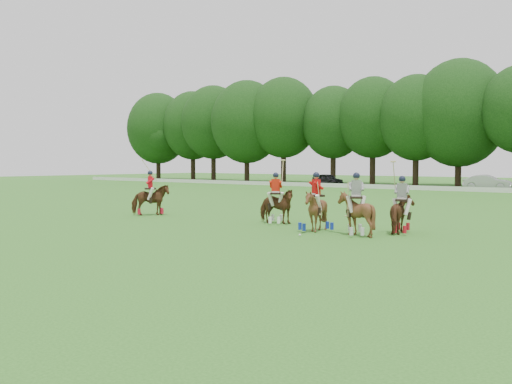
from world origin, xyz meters
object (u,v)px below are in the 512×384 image
Objects in this scene: polo_stripe_b at (356,213)px; polo_ball at (300,235)px; car_left at (328,179)px; polo_red_b at (276,206)px; polo_red_c at (316,210)px; car_mid at (487,182)px; polo_red_a at (150,199)px; polo_stripe_a at (402,213)px.

polo_ball is at bearing -134.97° from polo_stripe_b.
polo_red_b reaches higher than car_left.
polo_red_b is 1.20× the size of polo_red_c.
polo_stripe_b reaches higher than car_mid.
polo_red_a is at bearing 177.28° from polo_stripe_b.
polo_red_a is 1.01× the size of polo_red_b.
car_mid is (18.36, 0.00, 0.05)m from car_left.
polo_red_a reaches higher than polo_stripe_b.
polo_red_b reaches higher than polo_stripe_b.
polo_red_b is (7.42, 0.81, -0.02)m from polo_red_a.
polo_red_b is 4.43m from polo_ball.
car_left is 1.74× the size of polo_red_c.
polo_red_c is at bearing -24.31° from polo_red_b.
polo_red_b is at bearing 175.30° from car_mid.
polo_stripe_b is (-1.08, -1.62, 0.06)m from polo_stripe_a.
polo_stripe_a is at bearing -132.43° from car_left.
car_mid is at bearing -77.42° from car_left.
polo_red_a reaches higher than car_left.
polo_stripe_b is at bearing 45.03° from polo_ball.
car_mid is at bearing 97.46° from polo_red_c.
car_left is at bearing 120.25° from polo_ball.
polo_stripe_a reaches higher than polo_red_c.
polo_stripe_b is (12.18, -0.58, 0.02)m from polo_red_a.
polo_ball is (3.26, -2.89, -0.76)m from polo_red_b.
polo_stripe_a is 1.17× the size of polo_stripe_b.
car_left is at bearing 122.76° from polo_stripe_b.
polo_red_b is 5.85m from polo_stripe_a.
car_mid is 1.59× the size of polo_red_a.
car_left is at bearing 124.99° from polo_stripe_a.
polo_red_c is 25.98× the size of polo_ball.
polo_red_c is (10.39, -0.53, 0.02)m from polo_red_a.
polo_ball is (-2.58, -3.12, -0.74)m from polo_stripe_a.
polo_ball is (5.44, -40.81, -0.70)m from car_mid.
polo_red_c is at bearing 100.67° from polo_ball.
polo_stripe_a is 1.95m from polo_stripe_b.
car_left is 40.89m from polo_red_a.
polo_stripe_b is (25.30, -39.31, 0.16)m from car_left.
polo_red_a is 10.91m from polo_ball.
polo_stripe_a is at bearing 2.24° from polo_red_b.
car_mid is at bearing 97.59° from polo_ball.
polo_red_b reaches higher than polo_stripe_a.
polo_stripe_a is 30.51× the size of polo_ball.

